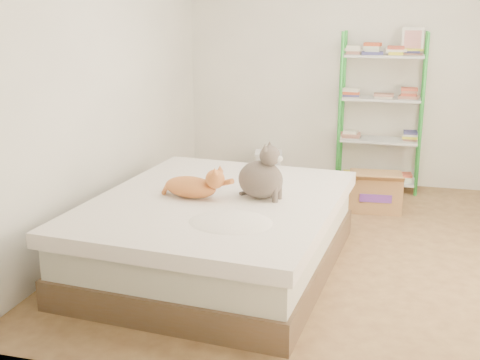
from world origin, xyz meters
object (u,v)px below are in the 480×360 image
(bed, at_px, (217,232))
(shelf_unit, at_px, (381,112))
(orange_cat, at_px, (190,184))
(grey_cat, at_px, (261,171))
(cardboard_box, at_px, (375,191))
(white_bin, at_px, (268,166))

(bed, xyz_separation_m, shelf_unit, (1.09, 2.47, 0.58))
(orange_cat, relative_size, grey_cat, 1.19)
(orange_cat, bearing_deg, cardboard_box, 63.68)
(shelf_unit, bearing_deg, cardboard_box, -88.99)
(cardboard_box, bearing_deg, bed, -127.00)
(white_bin, bearing_deg, shelf_unit, 1.45)
(grey_cat, distance_m, cardboard_box, 1.93)
(cardboard_box, relative_size, white_bin, 1.55)
(orange_cat, relative_size, white_bin, 1.42)
(bed, relative_size, orange_cat, 4.67)
(bed, xyz_separation_m, orange_cat, (-0.20, -0.03, 0.38))
(cardboard_box, bearing_deg, grey_cat, -119.83)
(bed, bearing_deg, grey_cat, 17.48)
(orange_cat, relative_size, shelf_unit, 0.28)
(bed, height_order, white_bin, bed)
(bed, relative_size, white_bin, 6.61)
(bed, xyz_separation_m, cardboard_box, (1.10, 1.74, -0.10))
(white_bin, bearing_deg, bed, -86.77)
(orange_cat, xyz_separation_m, grey_cat, (0.51, 0.11, 0.11))
(orange_cat, distance_m, grey_cat, 0.54)
(orange_cat, xyz_separation_m, shelf_unit, (1.28, 2.50, 0.21))
(grey_cat, relative_size, shelf_unit, 0.24)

